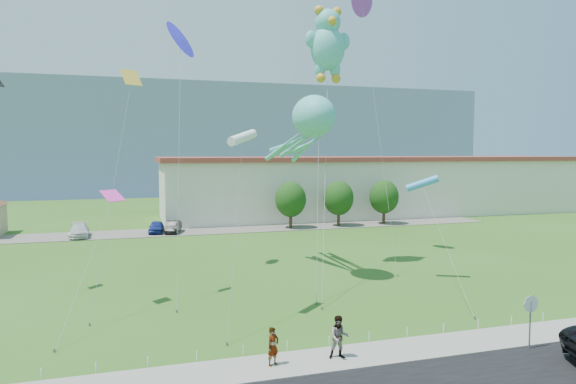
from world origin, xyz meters
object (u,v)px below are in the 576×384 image
Objects in this scene: parked_car_blue at (156,227)px; teddy_bear_kite at (328,43)px; pedestrian_left at (273,346)px; parked_car_white at (79,230)px; parked_car_black at (173,227)px; pedestrian_right at (339,337)px; warehouse at (377,185)px; stop_sign at (531,309)px; octopus_kite at (307,129)px.

teddy_bear_kite is at bearing -52.37° from parked_car_blue.
pedestrian_left is 37.63m from parked_car_blue.
parked_car_white is 32.57m from teddy_bear_kite.
pedestrian_left is 0.34× the size of parked_car_white.
parked_car_black is at bearing -3.15° from parked_car_white.
teddy_bear_kite reaches higher than pedestrian_right.
parked_car_white is 1.22× the size of parked_car_black.
teddy_bear_kite is at bearing -49.13° from parked_car_black.
parked_car_white reaches higher than parked_car_black.
warehouse is at bearing 23.62° from parked_car_blue.
parked_car_blue is at bearing 111.24° from pedestrian_right.
parked_car_black is (-4.21, 37.21, -0.32)m from pedestrian_right.
warehouse is 53.27m from pedestrian_right.
teddy_bear_kite is at bearing -122.80° from warehouse.
pedestrian_right is (-8.66, 1.36, -0.85)m from stop_sign.
stop_sign reaches higher than pedestrian_left.
teddy_bear_kite is at bearing -48.54° from parked_car_white.
parked_car_black is (-29.37, -9.63, -3.43)m from warehouse.
parked_car_white is at bearing 127.65° from octopus_kite.
warehouse is at bearing 56.14° from octopus_kite.
parked_car_blue is (-5.98, 37.64, -0.32)m from pedestrian_right.
parked_car_white is (-38.95, -9.67, -3.38)m from warehouse.
parked_car_white is 0.24× the size of teddy_bear_kite.
parked_car_black is at bearing -6.29° from parked_car_blue.
parked_car_black is 27.84m from teddy_bear_kite.
warehouse is 12.92× the size of parked_car_white.
teddy_bear_kite is (10.26, -20.01, 16.42)m from parked_car_black.
stop_sign is at bearing -72.38° from octopus_kite.
parked_car_white is at bearing 122.57° from pedestrian_right.
pedestrian_right is at bearing -29.72° from pedestrian_left.
parked_car_black reaches higher than parked_car_blue.
octopus_kite is at bearing 38.99° from pedestrian_left.
stop_sign is (-16.50, -48.21, -2.26)m from warehouse.
octopus_kite reaches higher than stop_sign.
pedestrian_left reaches higher than parked_car_white.
teddy_bear_kite is (19.85, -19.97, 16.37)m from parked_car_white.
pedestrian_right reaches higher than pedestrian_left.
parked_car_white reaches higher than parked_car_blue.
pedestrian_left is at bearing -113.94° from octopus_kite.
warehouse is 32.65m from parked_car_blue.
parked_car_white is (-10.91, 37.04, -0.15)m from pedestrian_left.
warehouse is 51.00m from stop_sign.
pedestrian_left is at bearing -120.98° from warehouse.
parked_car_black is 25.79m from octopus_kite.
teddy_bear_kite reaches higher than parked_car_blue.
parked_car_blue is 1.82m from parked_car_black.
warehouse is at bearing 73.98° from pedestrian_right.
parked_car_blue is at bearing 112.57° from octopus_kite.
octopus_kite is at bearing -123.86° from warehouse.
pedestrian_right is at bearing -73.01° from parked_car_white.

